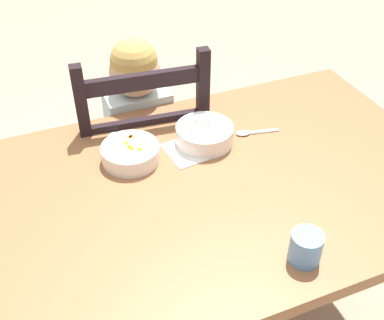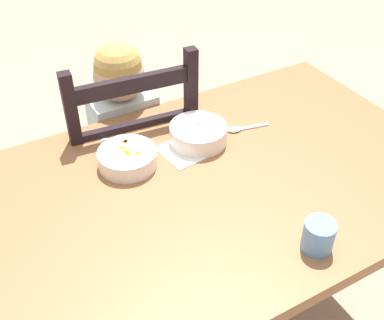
# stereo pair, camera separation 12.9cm
# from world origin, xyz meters

# --- Properties ---
(dining_table) EXTENTS (1.39, 0.85, 0.75)m
(dining_table) POSITION_xyz_m (0.00, 0.00, 0.65)
(dining_table) COLOR #925F3A
(dining_table) RESTS_ON ground
(dining_chair) EXTENTS (0.46, 0.46, 0.99)m
(dining_chair) POSITION_xyz_m (-0.05, 0.47, 0.47)
(dining_chair) COLOR black
(dining_chair) RESTS_ON ground
(child_figure) EXTENTS (0.32, 0.31, 0.98)m
(child_figure) POSITION_xyz_m (-0.05, 0.47, 0.64)
(child_figure) COLOR silver
(child_figure) RESTS_ON ground
(bowl_of_peas) EXTENTS (0.17, 0.17, 0.06)m
(bowl_of_peas) POSITION_xyz_m (0.07, 0.18, 0.78)
(bowl_of_peas) COLOR white
(bowl_of_peas) RESTS_ON dining_table
(bowl_of_carrots) EXTENTS (0.17, 0.17, 0.05)m
(bowl_of_carrots) POSITION_xyz_m (-0.16, 0.18, 0.78)
(bowl_of_carrots) COLOR white
(bowl_of_carrots) RESTS_ON dining_table
(spoon) EXTENTS (0.14, 0.05, 0.01)m
(spoon) POSITION_xyz_m (0.21, 0.17, 0.76)
(spoon) COLOR silver
(spoon) RESTS_ON dining_table
(drinking_cup) EXTENTS (0.07, 0.07, 0.08)m
(drinking_cup) POSITION_xyz_m (0.10, -0.32, 0.79)
(drinking_cup) COLOR #629BD8
(drinking_cup) RESTS_ON dining_table
(paper_napkin) EXTENTS (0.16, 0.15, 0.00)m
(paper_napkin) POSITION_xyz_m (0.02, 0.16, 0.76)
(paper_napkin) COLOR white
(paper_napkin) RESTS_ON dining_table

